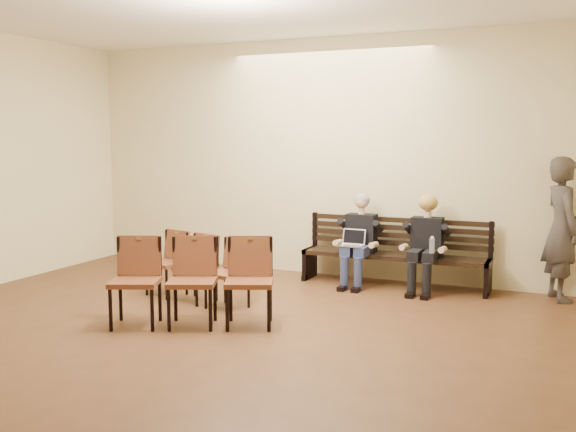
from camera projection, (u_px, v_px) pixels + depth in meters
name	position (u px, v px, depth m)	size (l,w,h in m)	color
ground	(112.00, 395.00, 5.15)	(10.00, 10.00, 0.00)	brown
room_walls	(161.00, 82.00, 5.55)	(8.02, 10.01, 3.51)	beige
bench	(394.00, 270.00, 8.91)	(2.60, 0.90, 0.45)	black
seated_man	(359.00, 242.00, 8.94)	(0.51, 0.71, 1.22)	black
seated_woman	(425.00, 247.00, 8.57)	(0.51, 0.71, 1.19)	black
laptop	(351.00, 247.00, 8.74)	(0.32, 0.25, 0.23)	#BCBCC1
water_bottle	(432.00, 254.00, 8.24)	(0.07, 0.07, 0.22)	silver
bag	(247.00, 277.00, 8.94)	(0.33, 0.23, 0.24)	black
passerby	(563.00, 218.00, 8.05)	(0.77, 0.50, 2.10)	#39332E
chair_row_front	(195.00, 268.00, 8.05)	(1.52, 0.46, 0.85)	brown
chair_row_back	(192.00, 282.00, 6.99)	(1.76, 0.53, 0.98)	brown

